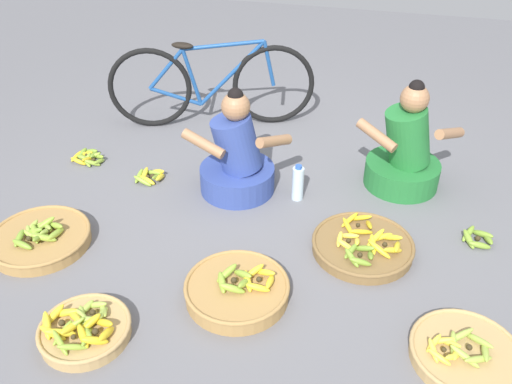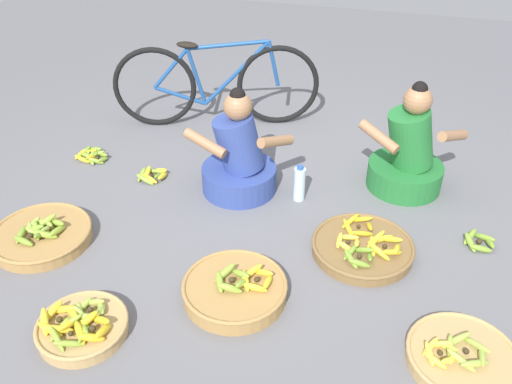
{
  "view_description": "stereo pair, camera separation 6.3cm",
  "coord_description": "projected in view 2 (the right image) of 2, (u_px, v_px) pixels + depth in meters",
  "views": [
    {
      "loc": [
        0.68,
        -2.78,
        2.17
      ],
      "look_at": [
        0.0,
        -0.2,
        0.35
      ],
      "focal_mm": 38.42,
      "sensor_mm": 36.0,
      "label": 1
    },
    {
      "loc": [
        0.74,
        -2.77,
        2.17
      ],
      "look_at": [
        0.0,
        -0.2,
        0.35
      ],
      "focal_mm": 38.42,
      "sensor_mm": 36.0,
      "label": 2
    }
  ],
  "objects": [
    {
      "name": "banana_basket_mid_right",
      "position": [
        462.0,
        357.0,
        2.61
      ],
      "size": [
        0.54,
        0.54,
        0.14
      ],
      "color": "tan",
      "rests_on": "ground"
    },
    {
      "name": "vendor_woman_front",
      "position": [
        239.0,
        160.0,
        3.75
      ],
      "size": [
        0.7,
        0.52,
        0.77
      ],
      "color": "#334793",
      "rests_on": "ground"
    },
    {
      "name": "loose_bananas_back_center",
      "position": [
        153.0,
        175.0,
        3.98
      ],
      "size": [
        0.2,
        0.2,
        0.09
      ],
      "color": "#8CAD38",
      "rests_on": "ground"
    },
    {
      "name": "loose_bananas_back_left",
      "position": [
        92.0,
        155.0,
        4.22
      ],
      "size": [
        0.27,
        0.22,
        0.08
      ],
      "color": "olive",
      "rests_on": "ground"
    },
    {
      "name": "vendor_woman_behind",
      "position": [
        408.0,
        155.0,
        3.77
      ],
      "size": [
        0.73,
        0.55,
        0.79
      ],
      "color": "#237233",
      "rests_on": "ground"
    },
    {
      "name": "banana_basket_near_vendor",
      "position": [
        81.0,
        326.0,
        2.76
      ],
      "size": [
        0.47,
        0.47,
        0.15
      ],
      "color": "tan",
      "rests_on": "ground"
    },
    {
      "name": "bicycle_leaning",
      "position": [
        216.0,
        85.0,
        4.52
      ],
      "size": [
        1.63,
        0.58,
        0.73
      ],
      "color": "black",
      "rests_on": "ground"
    },
    {
      "name": "water_bottle",
      "position": [
        299.0,
        184.0,
        3.71
      ],
      "size": [
        0.08,
        0.08,
        0.27
      ],
      "color": "silver",
      "rests_on": "ground"
    },
    {
      "name": "ground_plane",
      "position": [
        264.0,
        220.0,
        3.59
      ],
      "size": [
        10.0,
        10.0,
        0.0
      ],
      "primitive_type": "plane",
      "color": "slate"
    },
    {
      "name": "banana_basket_near_bicycle",
      "position": [
        42.0,
        235.0,
        3.37
      ],
      "size": [
        0.61,
        0.61,
        0.16
      ],
      "color": "#A87F47",
      "rests_on": "ground"
    },
    {
      "name": "loose_bananas_front_right",
      "position": [
        479.0,
        241.0,
        3.35
      ],
      "size": [
        0.21,
        0.21,
        0.09
      ],
      "color": "olive",
      "rests_on": "ground"
    },
    {
      "name": "banana_basket_front_center",
      "position": [
        235.0,
        289.0,
        2.98
      ],
      "size": [
        0.58,
        0.58,
        0.17
      ],
      "color": "#A87F47",
      "rests_on": "ground"
    },
    {
      "name": "banana_basket_front_left",
      "position": [
        363.0,
        247.0,
        3.29
      ],
      "size": [
        0.62,
        0.62,
        0.15
      ],
      "color": "brown",
      "rests_on": "ground"
    }
  ]
}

